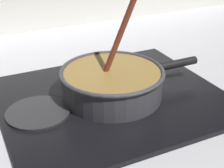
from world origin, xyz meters
The scene contains 5 objects.
ground centered at (0.00, 0.00, -0.02)m, with size 2.40×1.60×0.04m, color #B7B7BC.
hob_plate centered at (0.10, 0.13, 0.01)m, with size 0.56×0.48×0.01m, color black.
burner_ring centered at (0.10, 0.13, 0.02)m, with size 0.16×0.16×0.01m, color #592D0C.
spare_burner centered at (-0.10, 0.13, 0.01)m, with size 0.15×0.15×0.01m, color #262628.
cooking_pan centered at (0.10, 0.13, 0.05)m, with size 0.39×0.26×0.32m.
Camera 1 is at (-0.23, -0.54, 0.43)m, focal length 53.25 mm.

